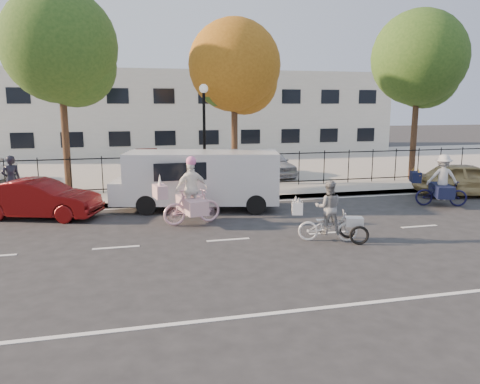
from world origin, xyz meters
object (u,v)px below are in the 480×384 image
object	(u,v)px
zebra_trike	(328,218)
lot_car_c	(161,165)
white_van	(199,178)
red_sedan	(40,199)
gold_sedan	(467,179)
lot_car_d	(271,163)
lamppost	(204,118)
bull_bike	(441,186)
unicorn_bike	(191,199)
pedestrian	(11,180)

from	to	relation	value
zebra_trike	lot_car_c	distance (m)	11.48
white_van	zebra_trike	bearing A→B (deg)	-46.96
red_sedan	gold_sedan	size ratio (longest dim) A/B	0.97
lot_car_d	lamppost	bearing A→B (deg)	-146.63
bull_bike	gold_sedan	distance (m)	2.61
unicorn_bike	gold_sedan	xyz separation A→B (m)	(11.48, 1.81, -0.10)
pedestrian	lot_car_d	bearing A→B (deg)	177.06
zebra_trike	lot_car_d	size ratio (longest dim) A/B	0.52
zebra_trike	gold_sedan	size ratio (longest dim) A/B	0.49
unicorn_bike	lot_car_d	size ratio (longest dim) A/B	0.58
zebra_trike	pedestrian	world-z (taller)	pedestrian
red_sedan	lot_car_d	distance (m)	11.49
lamppost	gold_sedan	xyz separation A→B (m)	(10.23, -3.00, -2.43)
unicorn_bike	red_sedan	bearing A→B (deg)	56.83
unicorn_bike	pedestrian	xyz separation A→B (m)	(-5.92, 3.85, 0.24)
zebra_trike	lamppost	bearing A→B (deg)	33.47
zebra_trike	lot_car_c	size ratio (longest dim) A/B	0.47
bull_bike	pedestrian	size ratio (longest dim) A/B	1.20
gold_sedan	zebra_trike	bearing A→B (deg)	132.48
lamppost	unicorn_bike	bearing A→B (deg)	-104.59
white_van	bull_bike	bearing A→B (deg)	2.30
bull_bike	red_sedan	world-z (taller)	bull_bike
red_sedan	gold_sedan	bearing A→B (deg)	-70.95
bull_bike	lot_car_d	bearing A→B (deg)	50.57
red_sedan	lot_car_c	bearing A→B (deg)	-15.77
unicorn_bike	bull_bike	world-z (taller)	unicorn_bike
lamppost	red_sedan	distance (m)	7.05
unicorn_bike	gold_sedan	size ratio (longest dim) A/B	0.54
zebra_trike	bull_bike	size ratio (longest dim) A/B	0.93
unicorn_bike	white_van	world-z (taller)	unicorn_bike
unicorn_bike	zebra_trike	bearing A→B (deg)	-139.65
pedestrian	bull_bike	bearing A→B (deg)	144.10
zebra_trike	white_van	size ratio (longest dim) A/B	0.32
zebra_trike	red_sedan	world-z (taller)	zebra_trike
white_van	gold_sedan	size ratio (longest dim) A/B	1.52
white_van	gold_sedan	distance (m)	10.90
pedestrian	lot_car_c	size ratio (longest dim) A/B	0.42
lamppost	gold_sedan	distance (m)	10.94
red_sedan	bull_bike	bearing A→B (deg)	-76.60
lamppost	red_sedan	xyz separation A→B (m)	(-5.95, -2.87, -2.47)
bull_bike	red_sedan	size ratio (longest dim) A/B	0.54
unicorn_bike	pedestrian	world-z (taller)	unicorn_bike
white_van	lot_car_c	distance (m)	6.21
pedestrian	lot_car_c	bearing A→B (deg)	-165.86
lot_car_d	white_van	bearing A→B (deg)	-132.95
unicorn_bike	white_van	size ratio (longest dim) A/B	0.35
zebra_trike	bull_bike	distance (m)	6.68
lamppost	pedestrian	distance (m)	7.53
gold_sedan	unicorn_bike	bearing A→B (deg)	112.19
red_sedan	pedestrian	size ratio (longest dim) A/B	2.22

